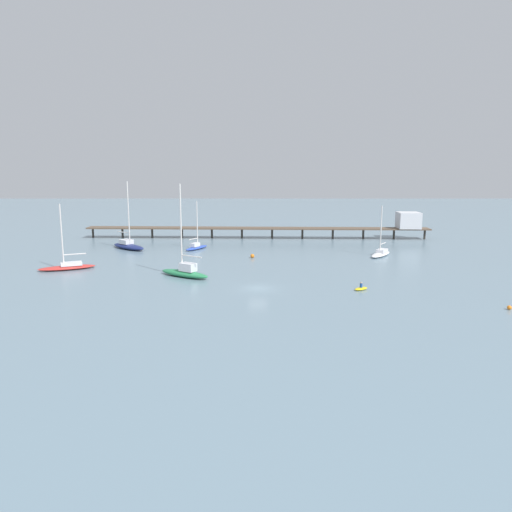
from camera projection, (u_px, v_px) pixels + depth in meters
The scene contains 10 objects.
ground_plane at pixel (256, 288), 68.40m from camera, with size 400.00×400.00×0.00m, color slate.
pier at pixel (328, 225), 115.44m from camera, with size 81.16×6.93×6.33m.
sailboat_green at pixel (184, 271), 75.38m from camera, with size 8.83×6.85×14.28m.
sailboat_red at pixel (66, 266), 80.88m from camera, with size 9.33×6.08×10.87m.
sailboat_white at pixel (379, 253), 93.53m from camera, with size 6.17×7.70×9.59m.
sailboat_navy at pixel (127, 245), 101.11m from camera, with size 9.11×8.52×13.90m.
sailboat_blue at pixel (195, 246), 100.75m from camera, with size 4.92×6.71×9.88m.
dinghy_yellow at pixel (360, 288), 67.56m from camera, with size 2.42×2.15×1.14m.
mooring_buoy_near at pixel (508, 307), 58.19m from camera, with size 0.53×0.53×0.53m, color orange.
mooring_buoy_mid at pixel (251, 256), 91.38m from camera, with size 0.75×0.75×0.75m, color orange.
Camera 1 is at (-0.24, -66.49, 16.71)m, focal length 34.31 mm.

